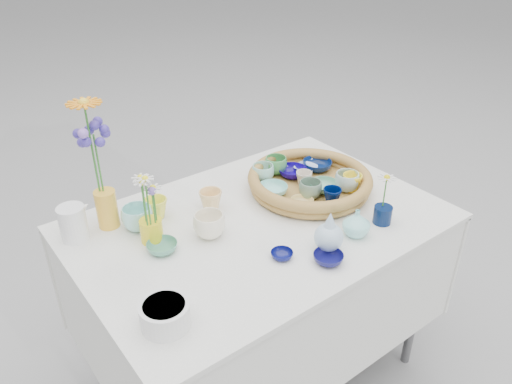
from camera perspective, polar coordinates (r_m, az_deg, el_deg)
ground at (r=2.25m, az=0.33°, el=-19.72°), size 80.00×80.00×0.00m
display_table at (r=2.25m, az=0.33°, el=-19.72°), size 1.26×0.86×0.77m
wicker_tray at (r=1.91m, az=6.15°, el=1.18°), size 0.47×0.47×0.08m
tray_ceramic_0 at (r=1.98m, az=4.21°, el=2.27°), size 0.15×0.15×0.04m
tray_ceramic_1 at (r=2.04m, az=7.01°, el=3.04°), size 0.12×0.12×0.04m
tray_ceramic_2 at (r=1.90m, az=10.91°, el=1.06°), size 0.09×0.09×0.07m
tray_ceramic_3 at (r=1.89m, az=7.79°, el=0.60°), size 0.12×0.12×0.03m
tray_ceramic_4 at (r=1.83m, az=6.22°, el=0.29°), size 0.10×0.10×0.07m
tray_ceramic_5 at (r=1.85m, az=1.95°, el=0.25°), size 0.12×0.12×0.03m
tray_ceramic_6 at (r=1.93m, az=0.80°, el=2.19°), size 0.10×0.10×0.07m
tray_ceramic_7 at (r=1.91m, az=5.49°, el=1.51°), size 0.08×0.08×0.06m
tray_ceramic_8 at (r=2.03m, az=5.71°, el=2.69°), size 0.11×0.11×0.02m
tray_ceramic_9 at (r=1.81m, az=8.68°, el=-0.49°), size 0.09×0.09×0.06m
tray_ceramic_10 at (r=1.79m, az=5.28°, el=-1.23°), size 0.10×0.10×0.03m
tray_ceramic_11 at (r=1.90m, az=10.36°, el=1.18°), size 0.11×0.11×0.07m
tray_ceramic_12 at (r=1.99m, az=2.29°, el=3.07°), size 0.10×0.10×0.07m
loose_ceramic_0 at (r=1.77m, az=-11.32°, el=-1.82°), size 0.08×0.08×0.07m
loose_ceramic_1 at (r=1.79m, az=-5.20°, el=-0.97°), size 0.10×0.10×0.08m
loose_ceramic_2 at (r=1.61m, az=-10.68°, el=-6.21°), size 0.12×0.12×0.03m
loose_ceramic_3 at (r=1.65m, az=-5.36°, el=-3.82°), size 0.11×0.11×0.08m
loose_ceramic_4 at (r=1.56m, az=2.97°, el=-7.18°), size 0.09×0.09×0.02m
loose_ceramic_5 at (r=1.72m, az=-13.41°, el=-2.92°), size 0.13×0.13×0.08m
loose_ceramic_6 at (r=1.56m, az=8.25°, el=-7.50°), size 0.12×0.12×0.03m
fluted_bowl at (r=1.35m, az=-10.36°, el=-13.63°), size 0.14×0.14×0.07m
bud_vase_paleblue at (r=1.58m, az=8.37°, el=-4.40°), size 0.12×0.12×0.14m
bud_vase_seafoam at (r=1.67m, az=11.41°, el=-3.47°), size 0.11×0.11×0.10m
bud_vase_cobalt at (r=1.77m, az=14.27°, el=-2.54°), size 0.08×0.08×0.06m
single_daisy at (r=1.73m, az=14.51°, el=0.01°), size 0.07×0.07×0.13m
tall_vase_yellow at (r=1.75m, az=-16.67°, el=-1.85°), size 0.08×0.08×0.13m
gerbera at (r=1.66m, az=-18.22°, el=4.67°), size 0.16×0.16×0.32m
hydrangea at (r=1.68m, az=-17.56°, el=3.12°), size 0.09×0.09×0.28m
white_pitcher at (r=1.73m, az=-20.18°, el=-3.36°), size 0.13×0.10×0.12m
daisy_cup at (r=1.65m, az=-11.85°, el=-4.33°), size 0.09×0.09×0.08m
daisy_posy at (r=1.59m, az=-12.32°, el=-0.63°), size 0.10×0.10×0.17m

